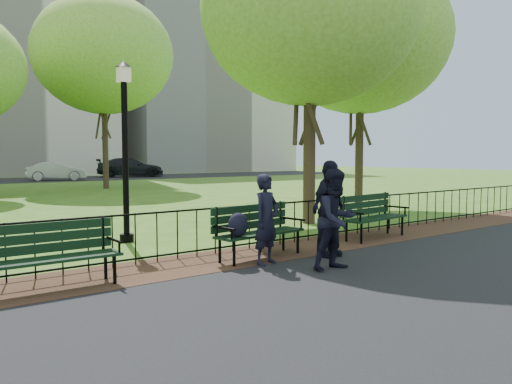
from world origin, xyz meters
TOP-DOWN VIEW (x-y plane):
  - ground at (0.00, 0.00)m, footprint 120.00×120.00m
  - dirt_strip at (0.00, 1.50)m, footprint 60.00×1.60m
  - iron_fence at (0.00, 2.00)m, footprint 24.06×0.06m
  - apartment_east at (26.00, 48.00)m, footprint 20.00×15.00m
  - park_bench_main at (-0.38, 1.18)m, footprint 1.91×0.79m
  - park_bench_left_a at (-3.74, 1.28)m, footprint 1.80×0.56m
  - park_bench_right_a at (3.18, 1.41)m, footprint 1.95×0.79m
  - lamppost at (-1.38, 4.33)m, footprint 0.35×0.35m
  - tree_near_e at (3.84, 4.14)m, footprint 5.92×5.92m
  - tree_mid_e at (7.91, 5.91)m, footprint 6.11×6.11m
  - tree_far_e at (4.72, 21.79)m, footprint 7.73×7.73m
  - person_left at (-0.38, 0.72)m, footprint 0.63×0.49m
  - person_mid at (0.27, -0.28)m, footprint 0.81×0.44m
  - person_right at (0.92, 0.53)m, footprint 1.12×0.71m
  - sedan_silver at (5.11, 33.03)m, footprint 4.48×2.41m
  - sedan_dark at (12.03, 35.47)m, footprint 6.14×4.08m

SIDE VIEW (x-z plane):
  - ground at x=0.00m, z-range 0.00..0.00m
  - dirt_strip at x=0.00m, z-range 0.01..0.02m
  - iron_fence at x=0.00m, z-range 0.00..1.00m
  - park_bench_left_a at x=-3.74m, z-range 0.07..1.09m
  - park_bench_right_a at x=3.18m, z-range 0.08..1.15m
  - park_bench_main at x=-0.38m, z-range 0.11..1.16m
  - sedan_silver at x=5.11m, z-range 0.01..1.41m
  - person_left at x=-0.38m, z-range 0.01..1.56m
  - person_mid at x=0.27m, z-range 0.01..1.66m
  - sedan_dark at x=12.03m, z-range 0.01..1.66m
  - person_right at x=0.92m, z-range 0.01..1.78m
  - lamppost at x=-1.38m, z-range 0.17..4.04m
  - tree_near_e at x=3.84m, z-range 1.60..9.86m
  - tree_mid_e at x=7.91m, z-range 1.66..10.18m
  - tree_far_e at x=4.72m, z-range 2.10..12.87m
  - apartment_east at x=26.00m, z-range 0.00..24.00m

